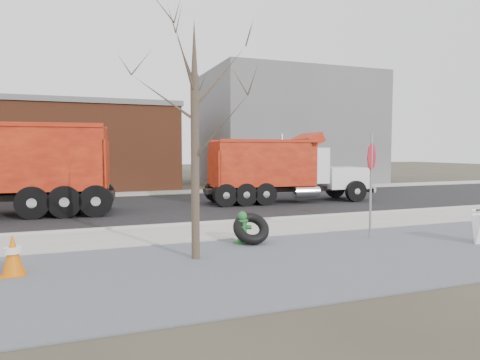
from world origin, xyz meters
name	(u,v)px	position (x,y,z in m)	size (l,w,h in m)	color
ground	(277,230)	(0.00, 0.00, 0.00)	(120.00, 120.00, 0.00)	#383328
gravel_verge	(344,256)	(0.00, -3.50, 0.01)	(60.00, 5.00, 0.03)	gray
sidewalk	(274,227)	(0.00, 0.25, 0.03)	(60.00, 2.50, 0.06)	#9E9B93
curb	(257,220)	(0.00, 1.55, 0.06)	(60.00, 0.15, 0.11)	#9E9B93
road	(216,204)	(0.00, 6.30, 0.01)	(60.00, 9.40, 0.02)	black
far_sidewalk	(186,192)	(0.00, 12.00, 0.03)	(60.00, 2.00, 0.06)	#9E9B93
building_grey	(283,129)	(9.00, 18.00, 4.00)	(12.00, 10.00, 8.00)	slate
building_brick	(0,146)	(-10.00, 17.00, 2.65)	(20.20, 8.20, 5.30)	brown
bare_tree	(195,108)	(-3.20, -2.60, 3.30)	(3.20, 3.20, 5.20)	#382D23
fire_hydrant	(242,229)	(-1.69, -1.48, 0.39)	(0.48, 0.47, 0.84)	#2A6F39
truck_tire	(251,228)	(-1.50, -1.62, 0.41)	(1.01, 0.92, 0.85)	black
stop_sign	(371,168)	(1.74, -2.14, 1.93)	(0.64, 0.48, 2.83)	gray
traffic_cone_far	(13,255)	(-6.77, -2.62, 0.41)	(0.43, 0.43, 0.82)	#DA6206
dump_truck_red_a	(281,167)	(3.06, 6.08, 1.61)	(7.85, 2.60, 3.15)	black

